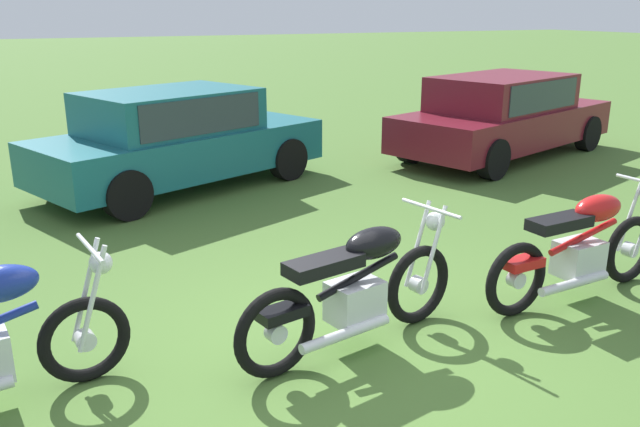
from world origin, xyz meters
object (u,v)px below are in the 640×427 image
car_burgundy (503,112)px  motorcycle_red (581,248)px  car_teal (176,134)px  motorcycle_black (356,289)px

car_burgundy → motorcycle_red: bearing=-141.9°
car_teal → motorcycle_black: bearing=-110.3°
motorcycle_red → car_burgundy: 6.03m
motorcycle_black → car_teal: size_ratio=0.46×
motorcycle_red → car_burgundy: (3.34, 5.01, 0.32)m
motorcycle_red → motorcycle_black: bearing=174.7°
motorcycle_black → motorcycle_red: 2.25m
motorcycle_red → car_burgundy: bearing=52.5°
car_teal → car_burgundy: (5.68, -0.34, 0.00)m
car_teal → motorcycle_red: bearing=-87.6°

